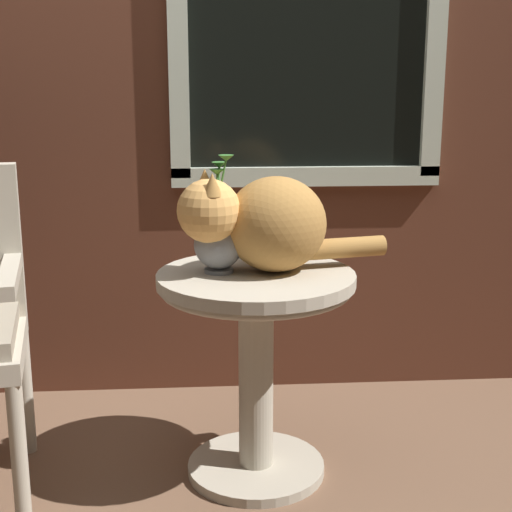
{
  "coord_description": "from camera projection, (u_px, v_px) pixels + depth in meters",
  "views": [
    {
      "loc": [
        0.06,
        -1.99,
        1.18
      ],
      "look_at": [
        0.21,
        0.07,
        0.68
      ],
      "focal_mm": 52.2,
      "sensor_mm": 36.0,
      "label": 1
    }
  ],
  "objects": [
    {
      "name": "wicker_side_table",
      "position": [
        256.0,
        335.0,
        2.18
      ],
      "size": [
        0.57,
        0.57,
        0.63
      ],
      "color": "#B2A893",
      "rests_on": "ground_plane"
    },
    {
      "name": "ground_plane",
      "position": [
        188.0,
        486.0,
        2.2
      ],
      "size": [
        6.0,
        6.0,
        0.0
      ],
      "primitive_type": "plane",
      "color": "brown"
    },
    {
      "name": "pewter_vase_with_ivy",
      "position": [
        219.0,
        237.0,
        2.12
      ],
      "size": [
        0.14,
        0.14,
        0.34
      ],
      "color": "gray",
      "rests_on": "wicker_side_table"
    },
    {
      "name": "back_wall",
      "position": [
        189.0,
        41.0,
        2.61
      ],
      "size": [
        4.0,
        0.07,
        2.6
      ],
      "color": "#562D1E",
      "rests_on": "ground_plane"
    },
    {
      "name": "cat",
      "position": [
        264.0,
        222.0,
        2.12
      ],
      "size": [
        0.62,
        0.33,
        0.3
      ],
      "color": "#AD7A3D",
      "rests_on": "wicker_side_table"
    }
  ]
}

